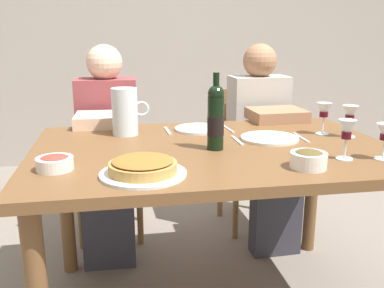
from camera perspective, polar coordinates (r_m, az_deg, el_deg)
back_wall at (r=4.15m, az=-4.82°, el=17.08°), size 8.00×0.10×2.80m
dining_table at (r=1.84m, az=2.77°, el=-3.13°), size 1.50×1.00×0.76m
wine_bottle at (r=1.74m, az=3.32°, el=3.54°), size 0.07×0.07×0.31m
water_pitcher at (r=2.02m, az=-8.86°, el=3.90°), size 0.17×0.12×0.22m
baked_tart at (r=1.46m, az=-6.52°, el=-3.09°), size 0.30×0.30×0.06m
salad_bowl at (r=1.58m, az=-17.74°, el=-2.33°), size 0.13×0.13×0.05m
olive_bowl at (r=1.58m, az=15.19°, el=-1.88°), size 0.13×0.13×0.07m
wine_glass_left_diner at (r=2.10m, az=17.08°, el=4.12°), size 0.07×0.07×0.15m
wine_glass_centre at (r=1.71m, az=19.81°, el=1.56°), size 0.07×0.07×0.15m
wine_glass_spare at (r=2.08m, az=20.20°, el=3.67°), size 0.07×0.07×0.15m
dinner_plate_left_setting at (r=2.11m, az=0.80°, el=2.02°), size 0.24×0.24×0.01m
dinner_plate_right_setting at (r=1.96m, az=10.24°, el=0.77°), size 0.26×0.26×0.01m
fork_left_setting at (r=2.09m, az=-3.25°, el=1.77°), size 0.02×0.16×0.00m
knife_left_setting at (r=2.14m, az=4.75°, el=2.08°), size 0.02×0.18×0.00m
knife_right_setting at (r=2.01m, az=14.25°, el=0.84°), size 0.02×0.18×0.00m
spoon_right_setting at (r=1.91m, az=6.01°, el=0.49°), size 0.02×0.16×0.00m
chair_left at (r=2.71m, az=-10.83°, el=-1.23°), size 0.41×0.41×0.87m
diner_left at (r=2.45m, az=-11.16°, el=-0.06°), size 0.35×0.51×1.16m
chair_right at (r=2.81m, az=7.68°, el=-0.50°), size 0.42×0.42×0.87m
diner_right at (r=2.57m, az=9.52°, el=0.71°), size 0.35×0.51×1.16m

